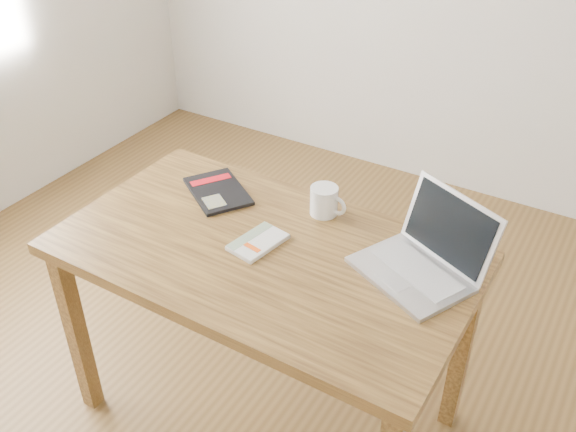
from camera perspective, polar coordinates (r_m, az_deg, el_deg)
The scene contains 6 objects.
room at distance 1.58m, azimuth -5.33°, elevation 12.93°, with size 4.04×4.04×2.70m.
desk at distance 2.00m, azimuth -2.12°, elevation -4.90°, with size 1.27×0.73×0.75m.
white_guidebook at distance 1.96m, azimuth -2.69°, elevation -2.34°, with size 0.14×0.19×0.02m.
black_guidebook at distance 2.22m, azimuth -6.26°, elevation 2.22°, with size 0.30×0.28×0.01m.
laptop at distance 1.87m, azimuth 12.02°, elevation -3.62°, with size 0.41×0.39×0.22m.
coffee_mug at distance 2.07m, azimuth 3.29°, elevation 1.39°, with size 0.13×0.09×0.10m.
Camera 1 is at (0.80, -1.18, 1.93)m, focal length 40.00 mm.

